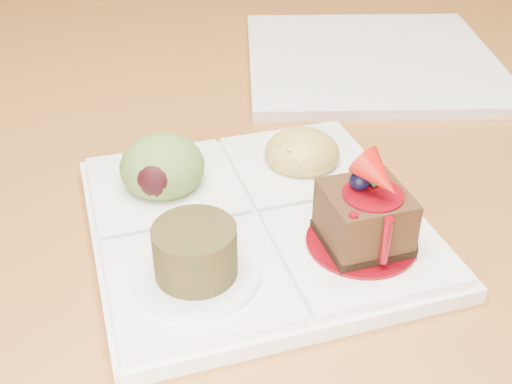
# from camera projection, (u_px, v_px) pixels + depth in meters

# --- Properties ---
(dining_table) EXTENTS (1.00, 1.80, 0.75)m
(dining_table) POSITION_uv_depth(u_px,v_px,m) (166.00, 154.00, 0.71)
(dining_table) COLOR #A45F2A
(dining_table) RESTS_ON ground
(sampler_plate) EXTENTS (0.32, 0.32, 0.09)m
(sampler_plate) POSITION_uv_depth(u_px,v_px,m) (252.00, 208.00, 0.48)
(sampler_plate) COLOR white
(sampler_plate) RESTS_ON dining_table
(second_plate) EXTENTS (0.32, 0.32, 0.01)m
(second_plate) POSITION_uv_depth(u_px,v_px,m) (371.00, 60.00, 0.75)
(second_plate) COLOR white
(second_plate) RESTS_ON dining_table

